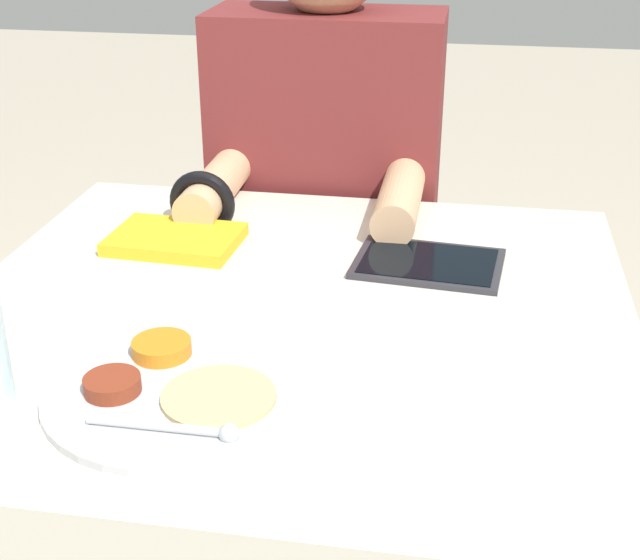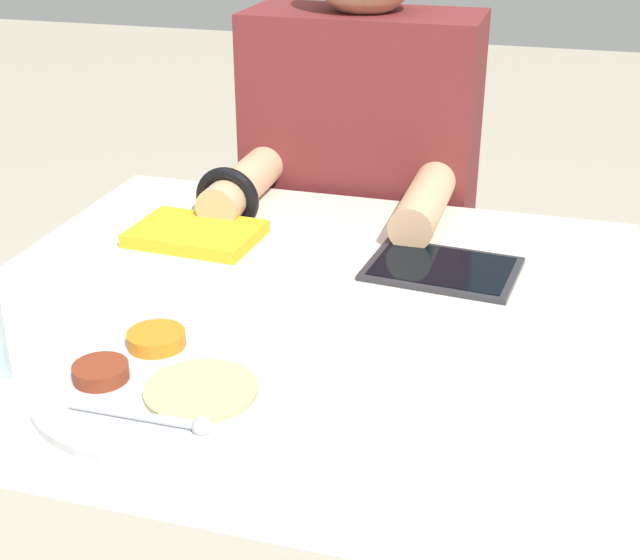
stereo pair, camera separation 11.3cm
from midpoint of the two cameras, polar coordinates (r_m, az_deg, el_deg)
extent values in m
cube|color=beige|center=(1.40, -4.08, -15.76)|extent=(0.91, 0.88, 0.76)
cylinder|color=#B7BABF|center=(1.02, -12.27, -7.06)|extent=(0.30, 0.30, 0.01)
cylinder|color=orange|center=(1.08, -13.07, -4.32)|extent=(0.07, 0.07, 0.02)
cylinder|color=maroon|center=(1.03, -16.27, -6.53)|extent=(0.06, 0.06, 0.02)
cylinder|color=tan|center=(0.99, -9.78, -7.47)|extent=(0.13, 0.13, 0.01)
cylinder|color=#B7BABF|center=(0.95, -13.69, -9.19)|extent=(0.16, 0.01, 0.01)
sphere|color=#B7BABF|center=(0.93, -9.20, -9.80)|extent=(0.02, 0.02, 0.02)
cube|color=silver|center=(1.41, -11.52, 2.29)|extent=(0.20, 0.15, 0.01)
cube|color=gold|center=(1.40, -11.54, 2.51)|extent=(0.20, 0.15, 0.02)
cube|color=#28282D|center=(1.31, 4.52, 1.00)|extent=(0.23, 0.17, 0.01)
cube|color=black|center=(1.31, 4.53, 1.18)|extent=(0.20, 0.15, 0.00)
cube|color=black|center=(1.94, -1.32, -8.38)|extent=(0.38, 0.22, 0.44)
cube|color=maroon|center=(1.71, -1.50, 6.53)|extent=(0.42, 0.20, 0.62)
cylinder|color=tan|center=(1.54, -8.82, 5.83)|extent=(0.07, 0.26, 0.07)
cylinder|color=tan|center=(1.47, 2.94, 5.19)|extent=(0.07, 0.26, 0.07)
torus|color=black|center=(1.47, -9.74, 4.82)|extent=(0.11, 0.02, 0.11)
camera|label=1|loc=(0.06, -92.86, -1.36)|focal=50.00mm
camera|label=2|loc=(0.06, 87.14, 1.36)|focal=50.00mm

